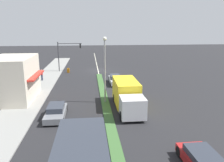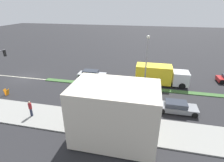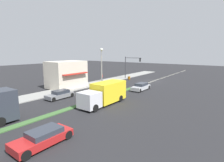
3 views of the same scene
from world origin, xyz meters
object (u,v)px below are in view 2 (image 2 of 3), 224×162
object	(u,v)px
warning_aframe_sign	(7,92)
pedestrian	(30,108)
suv_grey	(177,107)
delivery_truck	(160,75)
sedan_silver	(92,74)
street_lamp	(147,56)

from	to	relation	value
warning_aframe_sign	pedestrian	bearing A→B (deg)	60.11
suv_grey	delivery_truck	bearing A→B (deg)	-166.17
pedestrian	warning_aframe_sign	bearing A→B (deg)	-119.89
warning_aframe_sign	sedan_silver	xyz separation A→B (m)	(-7.93, 9.10, 0.21)
pedestrian	sedan_silver	bearing A→B (deg)	166.18
street_lamp	warning_aframe_sign	world-z (taller)	street_lamp
warning_aframe_sign	sedan_silver	size ratio (longest dim) A/B	0.19
pedestrian	warning_aframe_sign	size ratio (longest dim) A/B	2.09
sedan_silver	suv_grey	distance (m)	14.27
warning_aframe_sign	suv_grey	world-z (taller)	suv_grey
street_lamp	delivery_truck	size ratio (longest dim) A/B	0.98
street_lamp	sedan_silver	size ratio (longest dim) A/B	1.64
street_lamp	suv_grey	distance (m)	7.56
pedestrian	sedan_silver	size ratio (longest dim) A/B	0.39
street_lamp	delivery_truck	world-z (taller)	street_lamp
street_lamp	sedan_silver	world-z (taller)	street_lamp
street_lamp	sedan_silver	xyz separation A→B (m)	(-2.20, -8.50, -4.14)
pedestrian	street_lamp	bearing A→B (deg)	129.48
street_lamp	suv_grey	bearing A→B (deg)	37.42
suv_grey	warning_aframe_sign	bearing A→B (deg)	-88.04
street_lamp	suv_grey	world-z (taller)	street_lamp
delivery_truck	pedestrian	bearing A→B (deg)	-49.25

